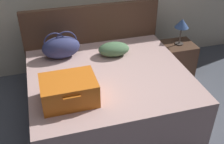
% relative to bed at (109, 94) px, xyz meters
% --- Properties ---
extents(ground_plane, '(12.00, 12.00, 0.00)m').
position_rel_bed_xyz_m(ground_plane, '(0.00, -0.40, -0.29)').
color(ground_plane, '#4C515B').
extents(bed, '(1.80, 1.61, 0.57)m').
position_rel_bed_xyz_m(bed, '(0.00, 0.00, 0.00)').
color(bed, '#BC9993').
rests_on(bed, ground).
extents(headboard, '(1.84, 0.08, 1.09)m').
position_rel_bed_xyz_m(headboard, '(0.00, 0.85, 0.26)').
color(headboard, '#4C3323').
rests_on(headboard, ground).
extents(hard_case_large, '(0.54, 0.43, 0.25)m').
position_rel_bed_xyz_m(hard_case_large, '(-0.50, -0.35, 0.41)').
color(hard_case_large, '#D16619').
rests_on(hard_case_large, bed).
extents(duffel_bag, '(0.47, 0.28, 0.35)m').
position_rel_bed_xyz_m(duffel_bag, '(-0.46, 0.52, 0.43)').
color(duffel_bag, navy).
rests_on(duffel_bag, bed).
extents(pillow_near_headboard, '(0.41, 0.28, 0.17)m').
position_rel_bed_xyz_m(pillow_near_headboard, '(0.17, 0.40, 0.37)').
color(pillow_near_headboard, '#4C724C').
rests_on(pillow_near_headboard, bed).
extents(nightstand, '(0.44, 0.40, 0.51)m').
position_rel_bed_xyz_m(nightstand, '(1.18, 0.56, -0.03)').
color(nightstand, '#4C3323').
rests_on(nightstand, ground).
extents(table_lamp, '(0.19, 0.19, 0.38)m').
position_rel_bed_xyz_m(table_lamp, '(1.18, 0.56, 0.52)').
color(table_lamp, '#3F3833').
rests_on(table_lamp, nightstand).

